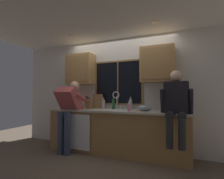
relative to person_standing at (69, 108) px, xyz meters
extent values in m
cube|color=silver|center=(0.96, 0.67, 0.32)|extent=(5.39, 0.12, 2.55)
cube|color=white|center=(0.96, -0.99, 1.61)|extent=(5.39, 4.40, 0.04)
cylinder|color=#FFEAB2|center=(0.07, 0.01, 1.58)|extent=(0.14, 0.14, 0.01)
cylinder|color=#FFEAB2|center=(1.86, 0.01, 1.58)|extent=(0.14, 0.14, 0.01)
cube|color=black|center=(0.93, 0.60, 0.57)|extent=(1.10, 0.02, 0.95)
cube|color=olive|center=(0.93, 0.59, 1.06)|extent=(1.17, 0.02, 0.04)
cube|color=olive|center=(0.93, 0.59, 0.07)|extent=(1.17, 0.02, 0.04)
cube|color=olive|center=(0.36, 0.59, 0.57)|extent=(0.03, 0.02, 0.95)
cube|color=olive|center=(1.50, 0.59, 0.57)|extent=(0.03, 0.02, 0.95)
cube|color=olive|center=(0.93, 0.59, 0.57)|extent=(0.02, 0.02, 0.95)
cube|color=#A07744|center=(0.96, 0.32, -0.52)|extent=(2.99, 0.58, 0.88)
cube|color=beige|center=(0.96, 0.30, -0.06)|extent=(3.05, 0.62, 0.04)
cube|color=white|center=(0.23, 0.00, -0.50)|extent=(0.60, 0.02, 0.74)
cube|color=#B2844C|center=(0.01, 0.45, 0.90)|extent=(0.67, 0.33, 0.72)
cube|color=#9D7443|center=(0.01, 0.28, 0.90)|extent=(0.59, 0.01, 0.62)
sphere|color=#B2B2B7|center=(0.21, 0.27, 0.67)|extent=(0.02, 0.02, 0.02)
cube|color=#B2844C|center=(1.84, 0.45, 0.90)|extent=(0.67, 0.33, 0.72)
cube|color=#9D7443|center=(1.84, 0.28, 0.90)|extent=(0.59, 0.01, 0.62)
sphere|color=#B2B2B7|center=(2.04, 0.27, 0.67)|extent=(0.02, 0.02, 0.02)
cube|color=silver|center=(0.93, 0.31, -0.05)|extent=(0.80, 0.46, 0.02)
cube|color=beige|center=(0.73, 0.31, -0.15)|extent=(0.36, 0.42, 0.20)
cube|color=beige|center=(1.13, 0.31, -0.15)|extent=(0.36, 0.42, 0.20)
cube|color=silver|center=(0.93, 0.31, -0.15)|extent=(0.04, 0.42, 0.20)
cylinder|color=silver|center=(0.93, 0.53, 0.11)|extent=(0.03, 0.03, 0.30)
torus|color=silver|center=(0.93, 0.47, 0.28)|extent=(0.16, 0.02, 0.16)
cylinder|color=silver|center=(1.01, 0.53, 0.01)|extent=(0.03, 0.03, 0.09)
cylinder|color=#384260|center=(-0.08, -0.15, -0.52)|extent=(0.13, 0.13, 0.88)
cylinder|color=#384260|center=(0.09, -0.15, -0.52)|extent=(0.13, 0.13, 0.88)
cube|color=#B24C4C|center=(0.00, 0.01, 0.16)|extent=(0.44, 0.50, 0.61)
sphere|color=beige|center=(0.00, 0.23, 0.49)|extent=(0.21, 0.21, 0.21)
cylinder|color=#B24C4C|center=(-0.22, 0.19, 0.21)|extent=(0.09, 0.52, 0.26)
cylinder|color=#B24C4C|center=(0.22, 0.19, 0.21)|extent=(0.09, 0.52, 0.26)
cylinder|color=#262628|center=(2.11, -0.08, -0.06)|extent=(0.14, 0.43, 0.16)
cylinder|color=#262628|center=(2.29, -0.08, -0.06)|extent=(0.14, 0.43, 0.16)
cylinder|color=#262628|center=(2.11, -0.30, -0.31)|extent=(0.11, 0.11, 0.46)
cylinder|color=#262628|center=(2.29, -0.30, -0.31)|extent=(0.11, 0.11, 0.46)
cube|color=black|center=(2.20, 0.14, 0.24)|extent=(0.42, 0.25, 0.56)
sphere|color=beige|center=(2.20, 0.14, 0.62)|extent=(0.20, 0.20, 0.20)
cylinder|color=black|center=(1.97, 0.09, 0.16)|extent=(0.08, 0.20, 0.47)
cylinder|color=black|center=(2.43, 0.09, 0.16)|extent=(0.08, 0.20, 0.47)
cube|color=olive|center=(0.26, 0.43, 0.07)|extent=(0.12, 0.18, 0.25)
cylinder|color=black|center=(0.23, 0.37, 0.22)|extent=(0.02, 0.05, 0.09)
cylinder|color=black|center=(0.26, 0.37, 0.21)|extent=(0.02, 0.04, 0.08)
cylinder|color=black|center=(0.30, 0.37, 0.20)|extent=(0.02, 0.04, 0.06)
cube|color=#997047|center=(0.46, 0.53, 0.13)|extent=(0.25, 0.09, 0.34)
ellipsoid|color=#8C99A8|center=(1.59, 0.35, 0.02)|extent=(0.26, 0.26, 0.13)
cylinder|color=pink|center=(1.32, 0.16, 0.03)|extent=(0.06, 0.06, 0.13)
cylinder|color=silver|center=(1.32, 0.16, 0.12)|extent=(0.02, 0.02, 0.04)
cylinder|color=silver|center=(1.32, 0.15, 0.14)|extent=(0.01, 0.04, 0.01)
cylinder|color=#B7B7BC|center=(1.25, 0.53, 0.07)|extent=(0.07, 0.07, 0.22)
cylinder|color=#929296|center=(1.25, 0.53, 0.21)|extent=(0.03, 0.03, 0.05)
cylinder|color=black|center=(1.25, 0.53, 0.24)|extent=(0.04, 0.04, 0.01)
cylinder|color=#B7B7BC|center=(0.60, 0.52, 0.06)|extent=(0.07, 0.07, 0.20)
cylinder|color=#929296|center=(0.60, 0.52, 0.19)|extent=(0.03, 0.03, 0.05)
cylinder|color=black|center=(0.60, 0.52, 0.22)|extent=(0.04, 0.04, 0.01)
cylinder|color=#1E592D|center=(0.86, 0.49, 0.07)|extent=(0.06, 0.06, 0.22)
cylinder|color=#184724|center=(0.86, 0.49, 0.21)|extent=(0.03, 0.03, 0.05)
cylinder|color=black|center=(0.86, 0.49, 0.24)|extent=(0.03, 0.03, 0.01)
camera|label=1|loc=(2.31, -3.10, 0.29)|focal=27.52mm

